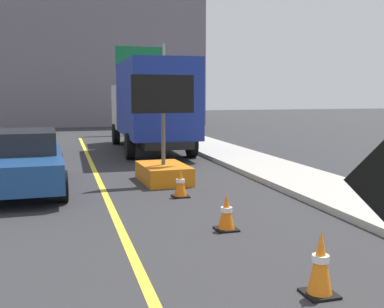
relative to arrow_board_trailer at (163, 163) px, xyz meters
name	(u,v)px	position (x,y,z in m)	size (l,w,h in m)	color
lane_center_stripe	(133,258)	(-1.57, -5.31, -0.48)	(0.14, 36.00, 0.01)	yellow
arrow_board_trailer	(163,163)	(0.00, 0.00, 0.00)	(1.60, 1.85, 2.70)	orange
box_truck	(151,104)	(0.90, 6.40, 1.36)	(2.57, 7.68, 3.41)	black
pickup_car	(18,161)	(-3.45, -0.10, 0.22)	(2.16, 4.49, 1.38)	navy
highway_guide_sign	(150,72)	(2.41, 14.53, 2.94)	(2.79, 0.25, 5.00)	gray
far_building_block	(94,52)	(0.10, 24.78, 4.82)	(14.82, 8.63, 10.61)	slate
traffic_cone_near_sign	(320,263)	(0.25, -7.06, -0.11)	(0.36, 0.36, 0.75)	black
traffic_cone_mid_lane	(226,213)	(0.10, -4.41, -0.19)	(0.36, 0.36, 0.60)	black
traffic_cone_far_lane	(180,183)	(-0.01, -1.80, -0.18)	(0.36, 0.36, 0.62)	black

